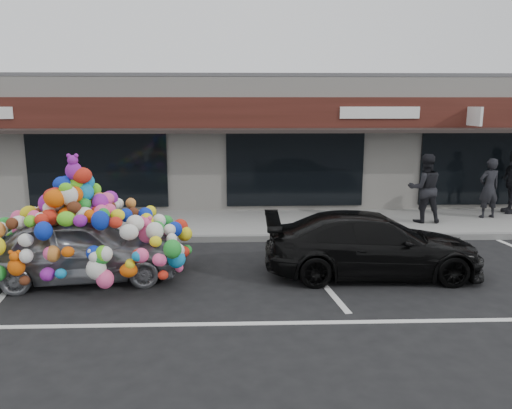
{
  "coord_description": "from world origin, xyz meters",
  "views": [
    {
      "loc": [
        1.3,
        -9.69,
        3.46
      ],
      "look_at": [
        1.67,
        1.4,
        1.18
      ],
      "focal_mm": 35.0,
      "sensor_mm": 36.0,
      "label": 1
    }
  ],
  "objects_px": {
    "pedestrian_b": "(425,188)",
    "black_sedan": "(372,244)",
    "toy_car": "(80,240)",
    "pedestrian_a": "(489,188)"
  },
  "relations": [
    {
      "from": "pedestrian_b",
      "to": "black_sedan",
      "type": "bearing_deg",
      "value": 58.7
    },
    {
      "from": "toy_car",
      "to": "pedestrian_a",
      "type": "bearing_deg",
      "value": -74.03
    },
    {
      "from": "toy_car",
      "to": "pedestrian_b",
      "type": "height_order",
      "value": "toy_car"
    },
    {
      "from": "toy_car",
      "to": "black_sedan",
      "type": "bearing_deg",
      "value": -96.15
    },
    {
      "from": "black_sedan",
      "to": "pedestrian_a",
      "type": "distance_m",
      "value": 6.27
    },
    {
      "from": "toy_car",
      "to": "pedestrian_a",
      "type": "relative_size",
      "value": 2.48
    },
    {
      "from": "black_sedan",
      "to": "toy_car",
      "type": "bearing_deg",
      "value": 92.34
    },
    {
      "from": "pedestrian_a",
      "to": "black_sedan",
      "type": "bearing_deg",
      "value": 33.61
    },
    {
      "from": "black_sedan",
      "to": "pedestrian_b",
      "type": "bearing_deg",
      "value": -31.34
    },
    {
      "from": "toy_car",
      "to": "black_sedan",
      "type": "height_order",
      "value": "toy_car"
    }
  ]
}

